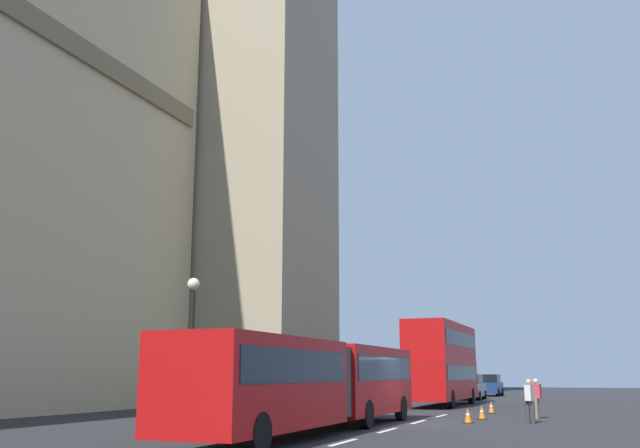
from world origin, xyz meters
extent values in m
plane|color=#262628|center=(0.00, 0.00, 0.00)|extent=(160.00, 160.00, 0.00)
cube|color=silver|center=(-7.98, 0.00, 0.01)|extent=(2.20, 0.16, 0.01)
cube|color=silver|center=(-3.38, 0.00, 0.01)|extent=(2.20, 0.16, 0.01)
cube|color=silver|center=(1.22, 0.00, 0.01)|extent=(2.20, 0.16, 0.01)
cube|color=silver|center=(5.82, 0.00, 0.01)|extent=(2.20, 0.16, 0.01)
cube|color=tan|center=(16.94, 16.00, 29.19)|extent=(10.52, 10.52, 58.38)
cube|color=#B20F0F|center=(-0.69, 2.00, 1.65)|extent=(7.78, 2.50, 2.50)
cube|color=#1E232D|center=(-0.69, 2.00, 2.10)|extent=(7.16, 2.54, 0.90)
cube|color=#B20F0F|center=(-9.37, 2.00, 1.65)|extent=(7.78, 2.50, 2.50)
cube|color=#1E232D|center=(-9.37, 2.00, 2.10)|extent=(7.16, 2.54, 0.90)
cylinder|color=#3F3F3F|center=(-5.03, 2.00, 1.65)|extent=(2.38, 2.38, 2.25)
cylinder|color=black|center=(1.80, 0.88, 0.50)|extent=(1.00, 0.30, 1.00)
cylinder|color=black|center=(-3.03, 0.88, 0.50)|extent=(1.00, 0.30, 1.00)
cylinder|color=black|center=(-11.71, 0.88, 0.50)|extent=(1.00, 0.30, 1.00)
cube|color=#B20F0F|center=(16.36, 2.00, 1.60)|extent=(10.99, 2.50, 2.40)
cube|color=black|center=(16.36, 2.00, 1.95)|extent=(9.89, 2.54, 0.84)
cube|color=#B20F0F|center=(16.36, 2.00, 3.85)|extent=(10.77, 2.50, 2.10)
cube|color=black|center=(16.36, 2.00, 3.95)|extent=(9.89, 2.54, 0.84)
cylinder|color=black|center=(19.88, 0.88, 0.50)|extent=(1.00, 0.30, 1.00)
cylinder|color=black|center=(12.84, 0.88, 0.50)|extent=(1.00, 0.30, 1.00)
cube|color=gray|center=(27.32, 2.13, 0.70)|extent=(4.40, 1.80, 0.90)
cube|color=black|center=(27.12, 2.13, 1.50)|extent=(2.46, 1.66, 0.70)
cylinder|color=black|center=(28.73, 1.32, 0.32)|extent=(0.64, 0.30, 0.64)
cylinder|color=black|center=(25.91, 1.32, 0.32)|extent=(0.64, 0.30, 0.64)
cube|color=navy|center=(37.06, 1.98, 0.70)|extent=(4.40, 1.80, 0.90)
cube|color=black|center=(36.86, 1.98, 1.50)|extent=(2.46, 1.66, 0.70)
cylinder|color=black|center=(38.47, 1.17, 0.32)|extent=(0.64, 0.30, 0.64)
cylinder|color=black|center=(35.65, 1.17, 0.32)|extent=(0.64, 0.30, 0.64)
cube|color=black|center=(1.31, -1.96, 0.01)|extent=(0.36, 0.36, 0.03)
cone|color=orange|center=(1.31, -1.96, 0.31)|extent=(0.28, 0.28, 0.55)
cylinder|color=white|center=(1.31, -1.96, 0.33)|extent=(0.17, 0.17, 0.08)
cube|color=black|center=(3.89, -2.12, 0.01)|extent=(0.36, 0.36, 0.03)
cone|color=orange|center=(3.89, -2.12, 0.31)|extent=(0.28, 0.28, 0.55)
cylinder|color=white|center=(3.89, -2.12, 0.33)|extent=(0.17, 0.17, 0.08)
cube|color=black|center=(8.91, -1.85, 0.01)|extent=(0.36, 0.36, 0.03)
cone|color=orange|center=(8.91, -1.85, 0.31)|extent=(0.28, 0.28, 0.55)
cylinder|color=white|center=(8.91, -1.85, 0.33)|extent=(0.17, 0.17, 0.08)
cylinder|color=black|center=(-5.60, 6.50, 0.15)|extent=(0.32, 0.32, 0.30)
cylinder|color=black|center=(-5.60, 6.50, 2.40)|extent=(0.16, 0.16, 4.80)
sphere|color=beige|center=(-5.60, 6.50, 5.05)|extent=(0.44, 0.44, 0.44)
cylinder|color=#333333|center=(1.96, -4.37, 0.43)|extent=(0.16, 0.16, 0.86)
cylinder|color=#333333|center=(2.01, -4.17, 0.43)|extent=(0.16, 0.16, 0.86)
cube|color=silver|center=(1.99, -4.27, 1.16)|extent=(0.45, 0.33, 0.60)
sphere|color=tan|center=(1.99, -4.27, 1.58)|extent=(0.22, 0.22, 0.22)
cylinder|color=#726651|center=(5.22, -4.32, 0.43)|extent=(0.16, 0.16, 0.86)
cylinder|color=#726651|center=(5.03, -4.27, 0.43)|extent=(0.16, 0.16, 0.86)
cube|color=#BF383F|center=(5.13, -4.30, 1.16)|extent=(0.34, 0.45, 0.60)
sphere|color=beige|center=(5.13, -4.30, 1.58)|extent=(0.22, 0.22, 0.22)
camera|label=1|loc=(-27.47, -6.76, 1.89)|focal=39.53mm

